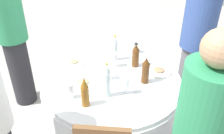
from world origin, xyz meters
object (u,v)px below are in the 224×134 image
object	(u,v)px
bottle_brown_near	(136,56)
wine_glass_north	(114,57)
bottle_amber_inner	(85,92)
person_inner	(13,39)
bottle_clear_mid	(107,81)
plate_outer	(82,83)
plate_rear	(74,62)
wine_glass_left	(107,71)
person_mid	(196,43)
bottle_clear_far	(115,49)
wine_glass_right	(134,44)
bottle_brown_east	(146,71)
dining_table	(112,92)
wine_glass_near	(126,82)
wine_glass_far	(70,89)
plate_right	(159,71)

from	to	relation	value
bottle_brown_near	wine_glass_north	distance (m)	0.22
bottle_amber_inner	person_inner	distance (m)	1.30
bottle_clear_mid	plate_outer	distance (m)	0.32
plate_outer	plate_rear	bearing A→B (deg)	137.22
wine_glass_left	person_mid	size ratio (longest dim) A/B	0.08
plate_rear	bottle_clear_mid	bearing A→B (deg)	-28.17
bottle_clear_far	wine_glass_right	xyz separation A→B (m)	(0.11, 0.23, -0.02)
bottle_clear_mid	plate_rear	size ratio (longest dim) A/B	1.54
person_mid	bottle_brown_east	bearing A→B (deg)	-76.70
dining_table	bottle_brown_east	world-z (taller)	bottle_brown_east
person_mid	wine_glass_right	bearing A→B (deg)	-120.94
wine_glass_near	person_inner	distance (m)	1.46
wine_glass_north	plate_outer	size ratio (longest dim) A/B	0.60
bottle_brown_east	wine_glass_far	world-z (taller)	bottle_brown_east
plate_rear	person_mid	xyz separation A→B (m)	(1.06, 0.77, 0.13)
wine_glass_left	plate_rear	world-z (taller)	wine_glass_left
bottle_clear_mid	person_inner	xyz separation A→B (m)	(-1.33, 0.23, -0.02)
bottle_brown_east	plate_rear	world-z (taller)	bottle_brown_east
bottle_clear_mid	wine_glass_left	distance (m)	0.25
bottle_brown_near	wine_glass_left	bearing A→B (deg)	-112.41
bottle_amber_inner	plate_rear	world-z (taller)	bottle_amber_inner
wine_glass_right	wine_glass_far	bearing A→B (deg)	-98.96
bottle_brown_near	person_mid	xyz separation A→B (m)	(0.47, 0.51, 0.02)
bottle_clear_mid	wine_glass_right	world-z (taller)	bottle_clear_mid
wine_glass_north	plate_right	distance (m)	0.46
wine_glass_left	person_mid	distance (m)	1.05
bottle_clear_mid	wine_glass_far	world-z (taller)	bottle_clear_mid
bottle_clear_far	wine_glass_far	world-z (taller)	bottle_clear_far
person_mid	bottle_clear_mid	bearing A→B (deg)	-80.27
wine_glass_near	person_mid	bearing A→B (deg)	69.20
plate_outer	person_inner	distance (m)	1.07
wine_glass_north	wine_glass_right	bearing A→B (deg)	80.68
bottle_amber_inner	person_inner	xyz separation A→B (m)	(-1.23, 0.42, 0.01)
bottle_clear_mid	bottle_brown_near	xyz separation A→B (m)	(0.02, 0.55, -0.03)
bottle_clear_mid	person_mid	xyz separation A→B (m)	(0.49, 1.07, -0.01)
bottle_brown_east	wine_glass_north	xyz separation A→B (m)	(-0.38, 0.10, -0.02)
bottle_clear_far	plate_rear	bearing A→B (deg)	-142.58
bottle_brown_near	wine_glass_far	size ratio (longest dim) A/B	1.78
plate_outer	plate_right	bearing A→B (deg)	43.45
person_mid	plate_outer	bearing A→B (deg)	-92.43
bottle_amber_inner	wine_glass_left	xyz separation A→B (m)	(-0.02, 0.40, -0.03)
bottle_amber_inner	wine_glass_right	bearing A→B (deg)	90.59
plate_outer	plate_rear	size ratio (longest dim) A/B	1.21
dining_table	bottle_brown_east	size ratio (longest dim) A/B	4.89
bottle_brown_east	person_mid	distance (m)	0.78
dining_table	bottle_clear_mid	world-z (taller)	bottle_clear_mid
wine_glass_left	wine_glass_right	bearing A→B (deg)	88.77
wine_glass_near	wine_glass_left	distance (m)	0.27
plate_rear	person_mid	world-z (taller)	person_mid
bottle_brown_east	bottle_clear_mid	bearing A→B (deg)	-121.89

